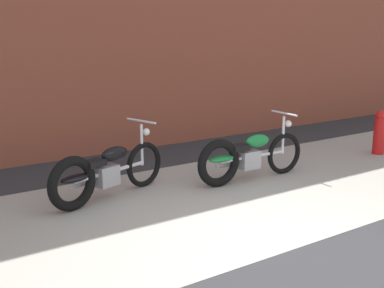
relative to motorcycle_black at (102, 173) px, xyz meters
name	(u,v)px	position (x,y,z in m)	size (l,w,h in m)	color
ground_plane	(285,252)	(0.98, -2.56, -0.40)	(80.00, 80.00, 0.00)	#2D2D30
sidewalk_slab	(194,204)	(0.98, -0.81, -0.40)	(36.00, 3.50, 0.01)	#9E998E
motorcycle_black	(102,173)	(0.00, 0.00, 0.00)	(1.95, 0.82, 1.03)	black
motorcycle_green	(245,157)	(2.19, -0.40, 0.00)	(2.01, 0.58, 1.03)	black
fire_hydrant	(380,132)	(5.43, -0.47, 0.03)	(0.22, 0.22, 0.84)	red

